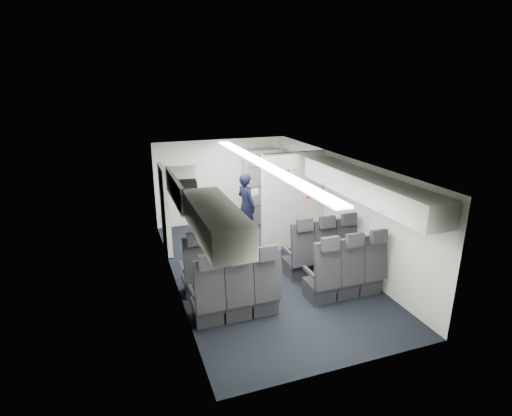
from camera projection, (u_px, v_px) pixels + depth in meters
cabin_shell at (263, 215)px, 7.53m from camera, size 3.41×6.01×2.16m
seat_row_front at (273, 262)px, 7.27m from camera, size 3.33×0.56×1.24m
seat_row_mid at (294, 285)px, 6.47m from camera, size 3.33×0.56×1.24m
overhead_bin_left_rear at (216, 221)px, 5.06m from camera, size 0.53×1.80×0.40m
overhead_bin_left_front_open at (188, 195)px, 6.66m from camera, size 0.64×1.70×0.72m
overhead_bin_right_rear at (398, 200)px, 5.96m from camera, size 0.53×1.80×0.40m
overhead_bin_right_front at (337, 175)px, 7.53m from camera, size 0.53×1.70×0.40m
bulkhead_partition at (293, 201)px, 8.57m from camera, size 1.40×0.15×2.13m
galley_unit at (261, 186)px, 10.32m from camera, size 0.85×0.52×1.90m
boarding_door at (165, 209)px, 8.45m from camera, size 0.12×1.27×1.86m
flight_attendant at (246, 206)px, 9.27m from camera, size 0.52×0.65×1.54m
carry_on_bag at (185, 187)px, 6.80m from camera, size 0.41×0.30×0.23m
papers at (255, 192)px, 9.19m from camera, size 0.21×0.03×0.14m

